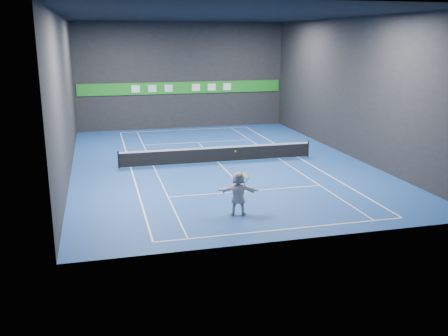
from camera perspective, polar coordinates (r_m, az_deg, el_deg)
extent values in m
plane|color=navy|center=(31.85, -0.72, 0.68)|extent=(26.00, 26.00, 0.00)
plane|color=black|center=(30.92, -0.77, 17.08)|extent=(26.00, 26.00, 0.00)
cube|color=black|center=(43.76, -4.83, 10.44)|extent=(18.00, 0.10, 9.00)
cube|color=black|center=(18.80, 8.69, 4.67)|extent=(18.00, 0.10, 9.00)
cube|color=black|center=(30.25, -17.71, 7.91)|extent=(0.10, 26.00, 9.00)
cube|color=black|center=(34.31, 14.21, 8.88)|extent=(0.10, 26.00, 9.00)
cube|color=white|center=(21.01, 7.04, -6.96)|extent=(10.98, 0.08, 0.01)
cube|color=white|center=(43.24, -4.46, 4.38)|extent=(10.98, 0.08, 0.01)
cube|color=white|center=(31.05, -10.61, 0.06)|extent=(0.08, 23.78, 0.01)
cube|color=white|center=(33.53, 8.44, 1.24)|extent=(0.08, 23.78, 0.01)
cube|color=white|center=(31.16, -8.08, 0.22)|extent=(0.06, 23.78, 0.01)
cube|color=white|center=(33.03, 6.23, 1.11)|extent=(0.06, 23.78, 0.01)
cube|color=white|center=(25.90, 2.64, -2.65)|extent=(8.23, 0.06, 0.01)
cube|color=white|center=(37.94, -3.01, 2.95)|extent=(8.23, 0.06, 0.01)
cube|color=white|center=(31.85, -0.72, 0.68)|extent=(0.06, 12.80, 0.01)
imported|color=silver|center=(22.26, 1.64, -2.88)|extent=(1.94, 1.04, 1.99)
sphere|color=#C7D323|center=(21.93, 1.32, 1.92)|extent=(0.07, 0.07, 0.07)
cylinder|color=black|center=(30.89, -11.96, 0.93)|extent=(0.10, 0.10, 1.07)
cylinder|color=black|center=(33.69, 9.59, 2.19)|extent=(0.10, 0.10, 1.07)
cube|color=black|center=(31.74, -0.72, 1.50)|extent=(12.40, 0.03, 0.86)
cube|color=white|center=(31.63, -0.72, 2.35)|extent=(12.40, 0.04, 0.10)
cube|color=#1E8A22|center=(43.78, -4.79, 9.13)|extent=(17.64, 0.06, 1.00)
cube|color=white|center=(43.24, -10.07, 8.88)|extent=(0.70, 0.04, 0.60)
cube|color=silver|center=(43.37, -8.21, 8.98)|extent=(0.70, 0.04, 0.60)
cube|color=silver|center=(43.54, -6.35, 9.06)|extent=(0.70, 0.04, 0.60)
cube|color=white|center=(43.94, -3.22, 9.17)|extent=(0.70, 0.04, 0.60)
cube|color=white|center=(44.23, -1.42, 9.23)|extent=(0.70, 0.04, 0.60)
cube|color=white|center=(44.57, 0.36, 9.27)|extent=(0.70, 0.04, 0.60)
torus|color=red|center=(22.21, 2.55, -1.01)|extent=(0.43, 0.36, 0.26)
cylinder|color=#C1DE4E|center=(22.16, 2.35, -0.82)|extent=(0.34, 0.27, 0.25)
cylinder|color=#AC1612|center=(22.27, 2.61, -1.53)|extent=(0.04, 0.14, 0.17)
cylinder|color=yellow|center=(22.24, 2.38, -1.67)|extent=(0.07, 0.13, 0.26)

